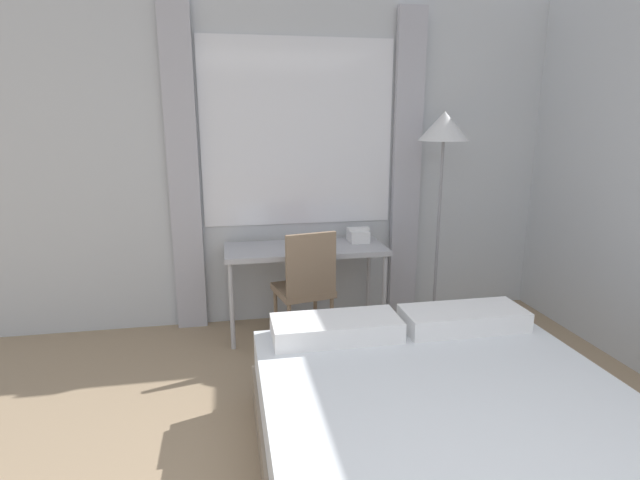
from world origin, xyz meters
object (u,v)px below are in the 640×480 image
desk_chair (306,283)px  telephone (358,235)px  standing_lamp (443,140)px  book (308,245)px  desk (305,254)px  bed (457,448)px

desk_chair → telephone: desk_chair is taller
telephone → desk_chair: bearing=-142.4°
desk_chair → standing_lamp: bearing=-1.7°
telephone → book: 0.46m
desk → desk_chair: desk_chair is taller
bed → book: size_ratio=6.57×
desk_chair → bed: size_ratio=0.45×
bed → standing_lamp: size_ratio=1.15×
desk → bed: desk is taller
book → desk: bearing=147.9°
desk → telephone: telephone is taller
desk_chair → book: desk_chair is taller
desk → standing_lamp: bearing=-5.0°
telephone → standing_lamp: bearing=-17.0°
bed → book: bearing=101.0°
desk_chair → telephone: bearing=26.0°
bed → standing_lamp: bearing=69.8°
desk → book: (0.02, -0.01, 0.07)m
standing_lamp → telephone: size_ratio=9.38×
bed → desk_chair: bearing=104.7°
bed → telephone: 2.12m
telephone → book: size_ratio=0.61×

